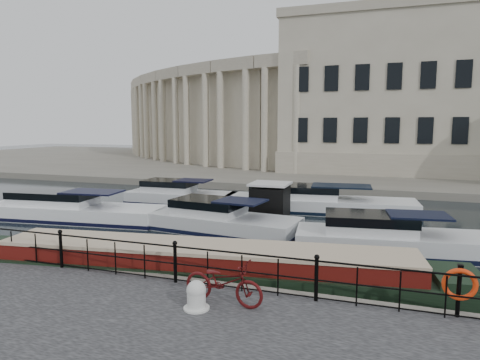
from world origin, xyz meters
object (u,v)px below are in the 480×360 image
object	(u,v)px
mooring_bollard	(196,296)
life_ring_post	(460,285)
harbour_hut	(270,205)
bicycle	(223,282)
narrowboat	(202,270)

from	to	relation	value
mooring_bollard	life_ring_post	world-z (taller)	life_ring_post
mooring_bollard	harbour_hut	size ratio (longest dim) A/B	0.27
bicycle	harbour_hut	xyz separation A→B (m)	(-1.76, 11.21, -0.16)
narrowboat	harbour_hut	xyz separation A→B (m)	(-0.00, 8.61, 0.59)
life_ring_post	harbour_hut	xyz separation A→B (m)	(-7.22, 10.20, -0.39)
mooring_bollard	bicycle	bearing A→B (deg)	44.96
bicycle	life_ring_post	world-z (taller)	life_ring_post
life_ring_post	harbour_hut	bearing A→B (deg)	125.28
life_ring_post	harbour_hut	distance (m)	12.50
bicycle	life_ring_post	bearing A→B (deg)	-73.61
bicycle	narrowboat	distance (m)	3.22
mooring_bollard	harbour_hut	xyz separation A→B (m)	(-1.25, 11.72, 0.07)
bicycle	harbour_hut	world-z (taller)	harbour_hut
mooring_bollard	life_ring_post	xyz separation A→B (m)	(5.97, 1.52, 0.45)
mooring_bollard	narrowboat	size ratio (longest dim) A/B	0.04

